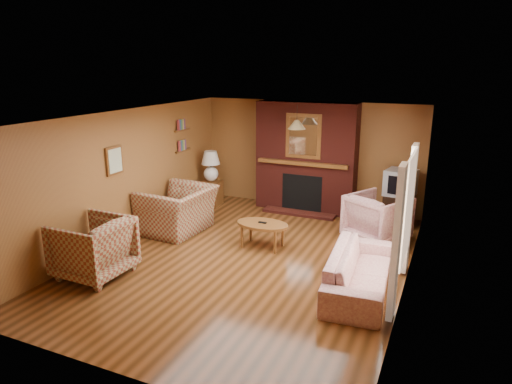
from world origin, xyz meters
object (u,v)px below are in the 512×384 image
at_px(plaid_loveseat, 178,210).
at_px(side_table, 211,193).
at_px(floral_armchair, 377,218).
at_px(table_lamp, 211,165).
at_px(plaid_armchair, 93,248).
at_px(coffee_table, 262,226).
at_px(fireplace, 306,158).
at_px(crt_tv, 401,183).
at_px(floral_sofa, 359,271).
at_px(tv_stand, 398,210).

height_order(plaid_loveseat, side_table, plaid_loveseat).
height_order(floral_armchair, table_lamp, table_lamp).
bearing_deg(plaid_armchair, coffee_table, 138.24).
xyz_separation_m(fireplace, crt_tv, (2.05, -0.19, -0.29)).
relative_size(plaid_loveseat, table_lamp, 1.90).
distance_m(coffee_table, table_lamp, 2.85).
xyz_separation_m(floral_sofa, floral_armchair, (-0.10, 2.06, 0.14)).
height_order(fireplace, side_table, fireplace).
xyz_separation_m(plaid_armchair, floral_sofa, (3.85, 1.19, -0.16)).
bearing_deg(crt_tv, table_lamp, -175.26).
distance_m(plaid_loveseat, plaid_armchair, 2.19).
bearing_deg(crt_tv, floral_sofa, -92.75).
distance_m(plaid_armchair, floral_armchair, 4.97).
distance_m(coffee_table, tv_stand, 3.03).
xyz_separation_m(side_table, table_lamp, (0.00, 0.00, 0.68)).
xyz_separation_m(table_lamp, crt_tv, (4.15, 0.34, -0.07)).
bearing_deg(plaid_loveseat, fireplace, 144.45).
bearing_deg(plaid_armchair, plaid_loveseat, 178.22).
distance_m(floral_sofa, coffee_table, 2.12).
relative_size(floral_armchair, coffee_table, 1.02).
xyz_separation_m(coffee_table, crt_tv, (2.07, 2.21, 0.49)).
height_order(plaid_loveseat, floral_armchair, floral_armchair).
bearing_deg(table_lamp, plaid_loveseat, -82.02).
height_order(floral_sofa, crt_tv, crt_tv).
bearing_deg(side_table, floral_sofa, -34.77).
relative_size(coffee_table, tv_stand, 1.51).
relative_size(plaid_armchair, floral_sofa, 0.50).
height_order(fireplace, floral_sofa, fireplace).
height_order(plaid_armchair, crt_tv, crt_tv).
distance_m(plaid_loveseat, floral_armchair, 3.81).
bearing_deg(crt_tv, side_table, -175.26).
bearing_deg(fireplace, floral_sofa, -60.15).
distance_m(fireplace, table_lamp, 2.18).
bearing_deg(coffee_table, plaid_loveseat, 177.40).
bearing_deg(plaid_loveseat, coffee_table, 90.44).
distance_m(coffee_table, crt_tv, 3.06).
bearing_deg(side_table, plaid_loveseat, -82.02).
height_order(coffee_table, table_lamp, table_lamp).
bearing_deg(floral_sofa, tv_stand, -7.15).
distance_m(coffee_table, side_table, 2.80).
bearing_deg(plaid_loveseat, side_table, -168.98).
height_order(plaid_armchair, table_lamp, table_lamp).
xyz_separation_m(plaid_loveseat, tv_stand, (3.90, 2.13, -0.12)).
bearing_deg(fireplace, plaid_armchair, -113.40).
xyz_separation_m(fireplace, table_lamp, (-2.10, -0.53, -0.22)).
relative_size(table_lamp, crt_tv, 1.09).
distance_m(plaid_loveseat, floral_sofa, 3.88).
height_order(floral_sofa, tv_stand, tv_stand).
bearing_deg(plaid_armchair, crt_tv, 138.01).
height_order(floral_armchair, side_table, floral_armchair).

